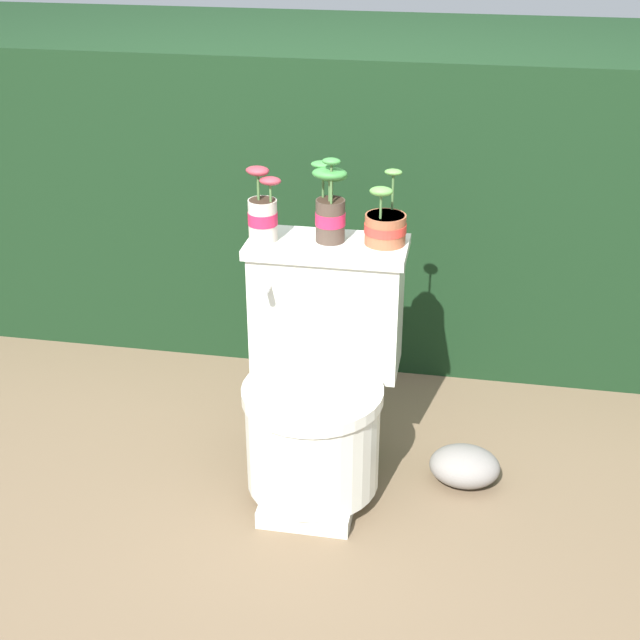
{
  "coord_description": "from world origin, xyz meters",
  "views": [
    {
      "loc": [
        0.42,
        -2.16,
        1.69
      ],
      "look_at": [
        0.02,
        0.08,
        0.53
      ],
      "focal_mm": 50.0,
      "sensor_mm": 36.0,
      "label": 1
    }
  ],
  "objects_px": {
    "garden_stone": "(465,466)",
    "toilet": "(319,385)",
    "potted_plant_midleft": "(330,205)",
    "potted_plant_middle": "(385,225)",
    "potted_plant_left": "(263,212)"
  },
  "relations": [
    {
      "from": "toilet",
      "to": "potted_plant_middle",
      "type": "distance_m",
      "value": 0.51
    },
    {
      "from": "garden_stone",
      "to": "potted_plant_middle",
      "type": "bearing_deg",
      "value": 157.98
    },
    {
      "from": "potted_plant_left",
      "to": "potted_plant_midleft",
      "type": "bearing_deg",
      "value": 8.68
    },
    {
      "from": "potted_plant_left",
      "to": "potted_plant_middle",
      "type": "distance_m",
      "value": 0.35
    },
    {
      "from": "potted_plant_left",
      "to": "garden_stone",
      "type": "bearing_deg",
      "value": -7.04
    },
    {
      "from": "potted_plant_left",
      "to": "potted_plant_midleft",
      "type": "relative_size",
      "value": 0.85
    },
    {
      "from": "toilet",
      "to": "potted_plant_left",
      "type": "xyz_separation_m",
      "value": [
        -0.19,
        0.13,
        0.48
      ]
    },
    {
      "from": "potted_plant_left",
      "to": "potted_plant_midleft",
      "type": "height_order",
      "value": "potted_plant_midleft"
    },
    {
      "from": "toilet",
      "to": "potted_plant_left",
      "type": "relative_size",
      "value": 3.33
    },
    {
      "from": "potted_plant_midleft",
      "to": "potted_plant_middle",
      "type": "relative_size",
      "value": 1.24
    },
    {
      "from": "garden_stone",
      "to": "toilet",
      "type": "bearing_deg",
      "value": -173.7
    },
    {
      "from": "toilet",
      "to": "potted_plant_middle",
      "type": "bearing_deg",
      "value": 44.72
    },
    {
      "from": "potted_plant_midleft",
      "to": "garden_stone",
      "type": "height_order",
      "value": "potted_plant_midleft"
    },
    {
      "from": "potted_plant_left",
      "to": "potted_plant_middle",
      "type": "relative_size",
      "value": 1.06
    },
    {
      "from": "potted_plant_middle",
      "to": "garden_stone",
      "type": "bearing_deg",
      "value": -22.02
    }
  ]
}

